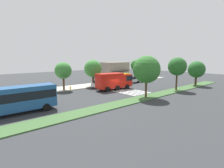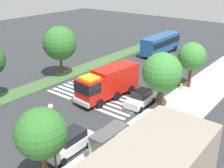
{
  "view_description": "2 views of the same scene",
  "coord_description": "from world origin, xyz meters",
  "views": [
    {
      "loc": [
        -24.65,
        -26.78,
        6.99
      ],
      "look_at": [
        -0.32,
        0.73,
        1.45
      ],
      "focal_mm": 27.81,
      "sensor_mm": 36.0,
      "label": 1
    },
    {
      "loc": [
        24.78,
        20.71,
        14.42
      ],
      "look_at": [
        -0.02,
        1.19,
        1.42
      ],
      "focal_mm": 44.48,
      "sensor_mm": 36.0,
      "label": 2
    }
  ],
  "objects": [
    {
      "name": "parked_car_west",
      "position": [
        0.26,
        5.6,
        0.88
      ],
      "size": [
        4.48,
        2.18,
        1.71
      ],
      "rotation": [
        0.0,
        0.0,
        0.05
      ],
      "color": "silver",
      "rests_on": "ground_plane"
    },
    {
      "name": "sidewalk_tree_west",
      "position": [
        -0.21,
        7.8,
        4.36
      ],
      "size": [
        4.26,
        4.26,
        6.39
      ],
      "color": "#47301E",
      "rests_on": "sidewalk"
    },
    {
      "name": "parked_car_mid",
      "position": [
        11.45,
        5.6,
        0.92
      ],
      "size": [
        4.64,
        2.08,
        1.81
      ],
      "rotation": [
        0.0,
        0.0,
        0.01
      ],
      "color": "silver",
      "rests_on": "ground_plane"
    },
    {
      "name": "fire_hydrant",
      "position": [
        -6.73,
        7.3,
        0.49
      ],
      "size": [
        0.28,
        0.28,
        0.7
      ],
      "primitive_type": "cylinder",
      "color": "gold",
      "rests_on": "sidewalk"
    },
    {
      "name": "street_lamp",
      "position": [
        14.45,
        7.4,
        3.76
      ],
      "size": [
        0.36,
        0.36,
        6.13
      ],
      "color": "#2D2D30",
      "rests_on": "sidewalk"
    },
    {
      "name": "median_strip",
      "position": [
        0.0,
        -8.3,
        0.07
      ],
      "size": [
        60.0,
        3.0,
        0.14
      ],
      "primitive_type": "cube",
      "color": "#3D6033",
      "rests_on": "ground_plane"
    },
    {
      "name": "crosswalk",
      "position": [
        1.82,
        0.0,
        0.01
      ],
      "size": [
        4.95,
        12.25,
        0.01
      ],
      "color": "silver",
      "rests_on": "ground_plane"
    },
    {
      "name": "transit_bus",
      "position": [
        -19.9,
        -3.06,
        2.04
      ],
      "size": [
        10.03,
        2.94,
        3.44
      ],
      "rotation": [
        0.0,
        0.0,
        3.13
      ],
      "color": "navy",
      "rests_on": "ground_plane"
    },
    {
      "name": "bench_near_shelter",
      "position": [
        5.98,
        8.44,
        0.59
      ],
      "size": [
        1.6,
        0.5,
        0.9
      ],
      "color": "#4C3823",
      "rests_on": "sidewalk"
    },
    {
      "name": "median_tree_west",
      "position": [
        10.23,
        -8.3,
        5.16
      ],
      "size": [
        3.87,
        3.87,
        6.98
      ],
      "color": "#47301E",
      "rests_on": "median_strip"
    },
    {
      "name": "median_tree_far_west",
      "position": [
        -0.35,
        -8.3,
        5.0
      ],
      "size": [
        4.73,
        4.73,
        7.24
      ],
      "color": "#513823",
      "rests_on": "median_strip"
    },
    {
      "name": "bus_stop_shelter",
      "position": [
        9.98,
        8.47,
        1.89
      ],
      "size": [
        3.5,
        1.4,
        2.46
      ],
      "color": "#4C4C51",
      "rests_on": "sidewalk"
    },
    {
      "name": "median_tree_center",
      "position": [
        19.91,
        -8.3,
        4.12
      ],
      "size": [
        4.12,
        4.12,
        6.06
      ],
      "color": "#47301E",
      "rests_on": "median_strip"
    },
    {
      "name": "sidewalk_tree_far_west",
      "position": [
        -7.98,
        7.8,
        4.28
      ],
      "size": [
        3.58,
        3.58,
        5.96
      ],
      "color": "#513823",
      "rests_on": "sidewalk"
    },
    {
      "name": "storefront_building",
      "position": [
        13.42,
        14.72,
        2.81
      ],
      "size": [
        8.92,
        5.26,
        5.62
      ],
      "color": "gray",
      "rests_on": "ground_plane"
    },
    {
      "name": "ground_plane",
      "position": [
        0.0,
        0.0,
        0.0
      ],
      "size": [
        120.0,
        120.0,
        0.0
      ],
      "primitive_type": "plane",
      "color": "#2D3033"
    },
    {
      "name": "sidewalk_tree_east",
      "position": [
        15.7,
        7.8,
        4.77
      ],
      "size": [
        3.41,
        3.41,
        6.36
      ],
      "color": "#513823",
      "rests_on": "sidewalk"
    },
    {
      "name": "fire_truck",
      "position": [
        1.11,
        1.36,
        2.05
      ],
      "size": [
        8.81,
        3.51,
        3.69
      ],
      "rotation": [
        0.0,
        0.0,
        -0.1
      ],
      "color": "red",
      "rests_on": "ground_plane"
    },
    {
      "name": "sidewalk",
      "position": [
        0.0,
        9.65,
        0.07
      ],
      "size": [
        60.0,
        5.69,
        0.14
      ],
      "primitive_type": "cube",
      "color": "#ADA89E",
      "rests_on": "ground_plane"
    }
  ]
}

